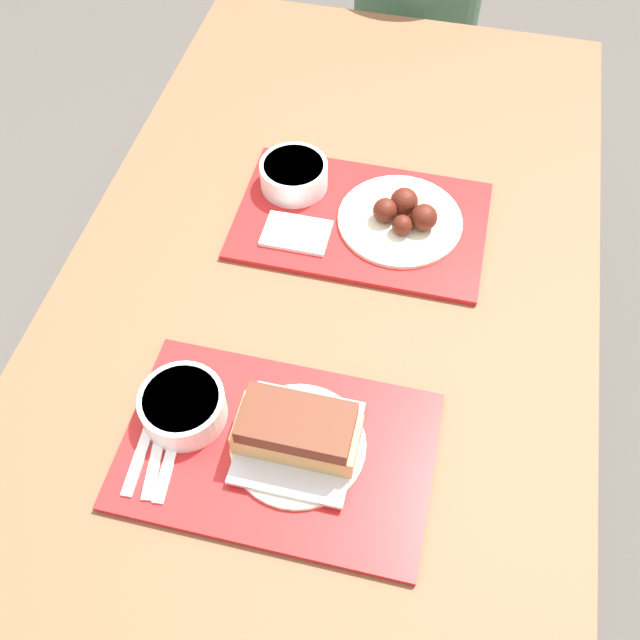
{
  "coord_description": "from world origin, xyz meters",
  "views": [
    {
      "loc": [
        0.16,
        -0.66,
        1.73
      ],
      "look_at": [
        0.01,
        -0.01,
        0.79
      ],
      "focal_mm": 40.0,
      "sensor_mm": 36.0,
      "label": 1
    }
  ],
  "objects_px": {
    "bowl_coleslaw_far": "(294,174)",
    "wings_plate_far": "(403,216)",
    "bowl_coleslaw_near": "(183,405)",
    "tray_far": "(361,221)",
    "brisket_sandwich_plate": "(297,435)",
    "tray_near": "(275,450)"
  },
  "relations": [
    {
      "from": "tray_near",
      "to": "bowl_coleslaw_near",
      "type": "xyz_separation_m",
      "value": [
        -0.15,
        0.02,
        0.03
      ]
    },
    {
      "from": "brisket_sandwich_plate",
      "to": "wings_plate_far",
      "type": "bearing_deg",
      "value": 80.91
    },
    {
      "from": "wings_plate_far",
      "to": "brisket_sandwich_plate",
      "type": "bearing_deg",
      "value": -99.09
    },
    {
      "from": "bowl_coleslaw_near",
      "to": "wings_plate_far",
      "type": "xyz_separation_m",
      "value": [
        0.26,
        0.47,
        -0.01
      ]
    },
    {
      "from": "wings_plate_far",
      "to": "tray_far",
      "type": "bearing_deg",
      "value": -174.78
    },
    {
      "from": "tray_far",
      "to": "bowl_coleslaw_far",
      "type": "xyz_separation_m",
      "value": [
        -0.14,
        0.06,
        0.03
      ]
    },
    {
      "from": "tray_far",
      "to": "tray_near",
      "type": "bearing_deg",
      "value": -94.18
    },
    {
      "from": "bowl_coleslaw_near",
      "to": "tray_near",
      "type": "bearing_deg",
      "value": -8.92
    },
    {
      "from": "brisket_sandwich_plate",
      "to": "bowl_coleslaw_far",
      "type": "height_order",
      "value": "brisket_sandwich_plate"
    },
    {
      "from": "tray_far",
      "to": "wings_plate_far",
      "type": "relative_size",
      "value": 2.0
    },
    {
      "from": "bowl_coleslaw_far",
      "to": "wings_plate_far",
      "type": "height_order",
      "value": "wings_plate_far"
    },
    {
      "from": "bowl_coleslaw_far",
      "to": "tray_near",
      "type": "bearing_deg",
      "value": -78.76
    },
    {
      "from": "tray_near",
      "to": "bowl_coleslaw_near",
      "type": "bearing_deg",
      "value": 171.08
    },
    {
      "from": "brisket_sandwich_plate",
      "to": "bowl_coleslaw_far",
      "type": "xyz_separation_m",
      "value": [
        -0.14,
        0.53,
        -0.01
      ]
    },
    {
      "from": "tray_near",
      "to": "wings_plate_far",
      "type": "distance_m",
      "value": 0.5
    },
    {
      "from": "bowl_coleslaw_near",
      "to": "bowl_coleslaw_far",
      "type": "bearing_deg",
      "value": 85.72
    },
    {
      "from": "brisket_sandwich_plate",
      "to": "bowl_coleslaw_far",
      "type": "bearing_deg",
      "value": 104.9
    },
    {
      "from": "tray_far",
      "to": "brisket_sandwich_plate",
      "type": "distance_m",
      "value": 0.48
    },
    {
      "from": "bowl_coleslaw_near",
      "to": "tray_far",
      "type": "bearing_deg",
      "value": 68.51
    },
    {
      "from": "bowl_coleslaw_far",
      "to": "wings_plate_far",
      "type": "distance_m",
      "value": 0.22
    },
    {
      "from": "tray_far",
      "to": "bowl_coleslaw_far",
      "type": "bearing_deg",
      "value": 158.3
    },
    {
      "from": "tray_near",
      "to": "bowl_coleslaw_far",
      "type": "distance_m",
      "value": 0.55
    }
  ]
}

